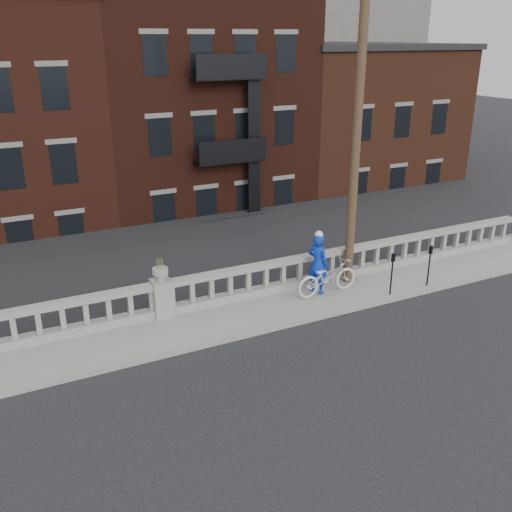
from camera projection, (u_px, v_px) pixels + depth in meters
The scene contains 10 objects.
ground at pixel (217, 390), 13.21m from camera, with size 120.00×120.00×0.00m, color black.
sidewalk at pixel (174, 332), 15.69m from camera, with size 32.00×2.20×0.15m, color gray.
balustrade at pixel (162, 300), 16.28m from camera, with size 28.00×0.34×1.03m.
planter_pedestal at pixel (162, 294), 16.21m from camera, with size 0.55×0.55×1.76m.
lower_level at pixel (63, 133), 31.71m from camera, with size 80.00×44.00×20.80m.
utility_pole at pixel (357, 124), 16.92m from camera, with size 1.60×0.28×10.00m.
parking_meter_d at pixel (392, 269), 17.48m from camera, with size 0.10×0.09×1.36m.
parking_meter_e at pixel (430, 261), 18.11m from camera, with size 0.10×0.09×1.36m.
bicycle at pixel (327, 277), 17.67m from camera, with size 0.74×2.12×1.12m, color silver.
cyclist at pixel (318, 264), 17.60m from camera, with size 0.70×0.46×1.92m, color #0B2CAC.
Camera 1 is at (-4.20, -10.42, 7.68)m, focal length 40.00 mm.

